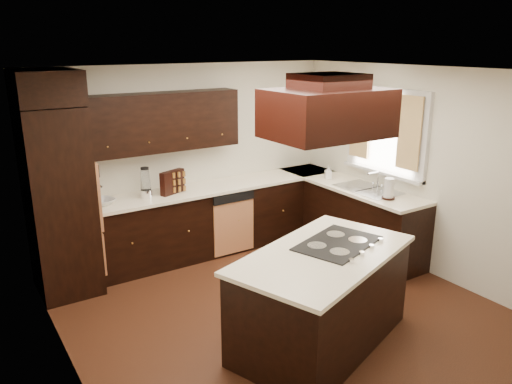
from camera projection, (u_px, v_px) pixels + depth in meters
floor at (278, 310)px, 5.37m from camera, size 4.20×4.20×0.02m
ceiling at (282, 70)px, 4.65m from camera, size 4.20×4.20×0.02m
wall_back at (189, 159)px, 6.71m from camera, size 4.20×0.02×2.50m
wall_front at (465, 278)px, 3.32m from camera, size 4.20×0.02×2.50m
wall_left at (62, 242)px, 3.91m from camera, size 0.02×4.20×2.50m
wall_right at (420, 170)px, 6.11m from camera, size 0.02×4.20×2.50m
oven_column at (60, 202)px, 5.51m from camera, size 0.65×0.75×2.12m
wall_oven_face at (91, 192)px, 5.68m from camera, size 0.05×0.62×0.78m
base_cabinets_back at (204, 222)px, 6.71m from camera, size 2.93×0.60×0.88m
base_cabinets_right at (347, 217)px, 6.91m from camera, size 0.60×2.40×0.88m
countertop_back at (203, 189)px, 6.56m from camera, size 2.93×0.63×0.04m
countertop_right at (348, 185)px, 6.77m from camera, size 0.63×2.40×0.04m
upper_cabinets at (162, 122)px, 6.18m from camera, size 2.00×0.34×0.72m
dishwasher_front at (233, 227)px, 6.64m from camera, size 0.60×0.05×0.72m
window_frame at (386, 132)px, 6.42m from camera, size 0.06×1.32×1.12m
window_pane at (388, 132)px, 6.43m from camera, size 0.00×1.20×1.00m
curtain_left at (409, 133)px, 6.03m from camera, size 0.02×0.34×0.90m
curtain_right at (360, 124)px, 6.71m from camera, size 0.02×0.34×0.90m
sink_rim at (368, 189)px, 6.48m from camera, size 0.52×0.84×0.01m
island at (321, 300)px, 4.67m from camera, size 1.97×1.49×0.88m
island_top at (323, 255)px, 4.54m from camera, size 2.05×1.57×0.04m
cooktop at (338, 243)px, 4.73m from camera, size 0.97×0.80×0.01m
range_hood at (327, 113)px, 4.36m from camera, size 1.05×0.72×0.42m
hood_duct at (329, 81)px, 4.28m from camera, size 0.55×0.50×0.13m
blender_base at (146, 194)px, 6.13m from camera, size 0.15×0.15×0.10m
blender_pitcher at (145, 180)px, 6.08m from camera, size 0.13×0.13×0.26m
spice_rack at (172, 182)px, 6.28m from camera, size 0.36×0.22×0.30m
mixing_bowl at (102, 202)px, 5.86m from camera, size 0.37×0.37×0.07m
soap_bottle at (328, 172)px, 6.97m from camera, size 0.11×0.11×0.18m
paper_towel at (389, 189)px, 6.05m from camera, size 0.15×0.15×0.26m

